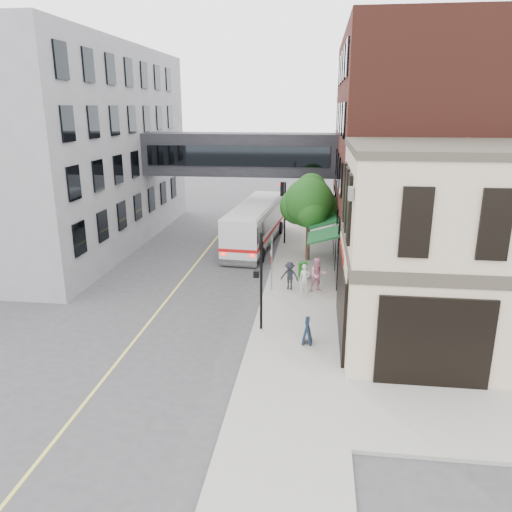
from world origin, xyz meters
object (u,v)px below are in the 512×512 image
(pedestrian_b, at_px, (318,274))
(pedestrian_c, at_px, (290,276))
(bus, at_px, (256,223))
(sandwich_board, at_px, (307,331))
(pedestrian_a, at_px, (305,279))
(newspaper_box, at_px, (303,270))

(pedestrian_b, bearing_deg, pedestrian_c, 158.97)
(bus, xyz_separation_m, pedestrian_c, (3.07, -9.38, -0.78))
(sandwich_board, bearing_deg, pedestrian_a, 94.29)
(bus, xyz_separation_m, pedestrian_a, (3.91, -9.92, -0.75))
(pedestrian_a, bearing_deg, bus, 103.42)
(bus, height_order, newspaper_box, bus)
(bus, bearing_deg, pedestrian_c, -71.90)
(pedestrian_a, height_order, newspaper_box, pedestrian_a)
(newspaper_box, bearing_deg, pedestrian_b, -73.82)
(pedestrian_b, xyz_separation_m, newspaper_box, (-0.87, 2.05, -0.45))
(pedestrian_b, bearing_deg, pedestrian_a, -165.17)
(bus, relative_size, newspaper_box, 11.68)
(bus, distance_m, pedestrian_b, 10.56)
(bus, relative_size, pedestrian_c, 7.39)
(pedestrian_a, bearing_deg, newspaper_box, 86.18)
(pedestrian_a, xyz_separation_m, pedestrian_c, (-0.84, 0.53, -0.03))
(pedestrian_c, distance_m, newspaper_box, 2.07)
(pedestrian_a, height_order, pedestrian_b, pedestrian_b)
(sandwich_board, bearing_deg, newspaper_box, 94.70)
(pedestrian_b, xyz_separation_m, sandwich_board, (-0.39, -6.37, -0.39))
(pedestrian_b, bearing_deg, newspaper_box, 95.92)
(pedestrian_a, distance_m, newspaper_box, 2.51)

